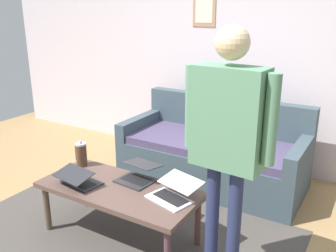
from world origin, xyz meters
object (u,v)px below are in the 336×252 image
(couch, at_px, (213,155))
(laptop_left, at_px, (79,179))
(french_press, at_px, (81,154))
(person_standing, at_px, (228,131))
(coffee_table, at_px, (119,193))
(laptop_center, at_px, (173,193))
(laptop_right, at_px, (138,175))

(couch, relative_size, laptop_left, 5.36)
(french_press, bearing_deg, person_standing, 170.89)
(coffee_table, distance_m, laptop_center, 0.47)
(couch, xyz_separation_m, french_press, (0.77, 1.19, 0.26))
(couch, distance_m, laptop_left, 1.58)
(laptop_center, xyz_separation_m, french_press, (1.01, -0.09, 0.07))
(coffee_table, bearing_deg, laptop_right, -106.63)
(french_press, bearing_deg, coffee_table, 163.20)
(laptop_right, relative_size, french_press, 1.45)
(laptop_right, bearing_deg, laptop_center, 164.57)
(french_press, bearing_deg, laptop_center, 174.87)
(laptop_right, distance_m, person_standing, 1.09)
(laptop_left, bearing_deg, coffee_table, -158.99)
(couch, height_order, person_standing, person_standing)
(laptop_left, relative_size, laptop_right, 1.01)
(coffee_table, xyz_separation_m, laptop_left, (0.31, 0.12, 0.09))
(laptop_right, xyz_separation_m, person_standing, (-0.87, 0.26, 0.61))
(coffee_table, bearing_deg, laptop_center, -170.72)
(couch, relative_size, coffee_table, 1.46)
(couch, distance_m, laptop_right, 1.19)
(person_standing, bearing_deg, laptop_center, -17.45)
(laptop_center, bearing_deg, coffee_table, 9.28)
(coffee_table, xyz_separation_m, french_press, (0.55, -0.17, 0.16))
(laptop_center, height_order, laptop_right, laptop_right)
(laptop_left, bearing_deg, laptop_center, -165.83)
(couch, distance_m, person_standing, 1.78)
(laptop_left, xyz_separation_m, laptop_center, (-0.77, -0.19, 0.00))
(laptop_left, relative_size, person_standing, 0.21)
(couch, height_order, laptop_left, couch)
(coffee_table, distance_m, person_standing, 1.16)
(couch, bearing_deg, french_press, 57.00)
(coffee_table, relative_size, laptop_right, 3.69)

